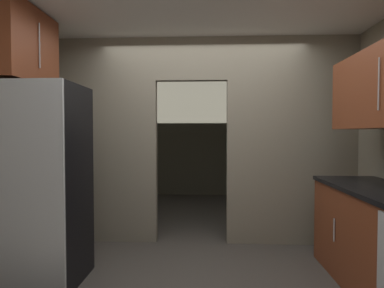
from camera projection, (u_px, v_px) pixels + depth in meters
kitchen_overhead_slab at (203, 6)px, 3.11m from camera, size 4.20×6.67×0.06m
kitchen_partition at (206, 136)px, 4.08m from camera, size 3.80×0.12×2.59m
adjoining_room_shell at (205, 138)px, 6.29m from camera, size 3.80×3.26×2.59m
refrigerator at (39, 184)px, 2.97m from camera, size 0.77×0.71×1.84m
upper_cabinet_fridgeside at (21, 46)px, 3.04m from camera, size 0.36×0.85×0.71m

